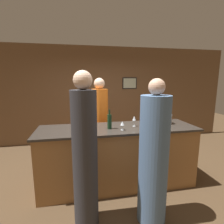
{
  "coord_description": "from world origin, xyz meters",
  "views": [
    {
      "loc": [
        -0.66,
        -2.81,
        1.85
      ],
      "look_at": [
        -0.09,
        0.1,
        1.3
      ],
      "focal_mm": 28.0,
      "sensor_mm": 36.0,
      "label": 1
    }
  ],
  "objects_px": {
    "guest_0": "(153,159)",
    "ice_bucket": "(166,119)",
    "guest_1": "(85,156)",
    "bartender": "(100,126)",
    "wine_bottle_0": "(109,121)"
  },
  "relations": [
    {
      "from": "bartender",
      "to": "guest_0",
      "type": "height_order",
      "value": "bartender"
    },
    {
      "from": "guest_1",
      "to": "ice_bucket",
      "type": "height_order",
      "value": "guest_1"
    },
    {
      "from": "guest_1",
      "to": "guest_0",
      "type": "bearing_deg",
      "value": -7.26
    },
    {
      "from": "guest_1",
      "to": "ice_bucket",
      "type": "distance_m",
      "value": 1.76
    },
    {
      "from": "bartender",
      "to": "wine_bottle_0",
      "type": "xyz_separation_m",
      "value": [
        0.06,
        -0.84,
        0.3
      ]
    },
    {
      "from": "bartender",
      "to": "ice_bucket",
      "type": "height_order",
      "value": "bartender"
    },
    {
      "from": "ice_bucket",
      "to": "guest_0",
      "type": "bearing_deg",
      "value": -124.85
    },
    {
      "from": "guest_0",
      "to": "guest_1",
      "type": "relative_size",
      "value": 0.95
    },
    {
      "from": "wine_bottle_0",
      "to": "ice_bucket",
      "type": "height_order",
      "value": "wine_bottle_0"
    },
    {
      "from": "guest_0",
      "to": "ice_bucket",
      "type": "relative_size",
      "value": 9.04
    },
    {
      "from": "guest_1",
      "to": "wine_bottle_0",
      "type": "distance_m",
      "value": 0.87
    },
    {
      "from": "guest_1",
      "to": "wine_bottle_0",
      "type": "height_order",
      "value": "guest_1"
    },
    {
      "from": "guest_0",
      "to": "bartender",
      "type": "bearing_deg",
      "value": 105.91
    },
    {
      "from": "guest_0",
      "to": "guest_1",
      "type": "xyz_separation_m",
      "value": [
        -0.85,
        0.11,
        0.06
      ]
    },
    {
      "from": "guest_0",
      "to": "wine_bottle_0",
      "type": "xyz_separation_m",
      "value": [
        -0.42,
        0.82,
        0.31
      ]
    }
  ]
}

